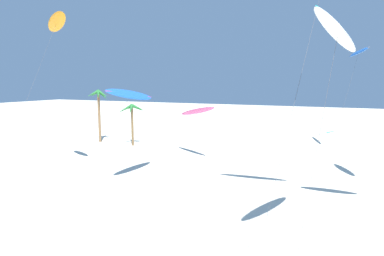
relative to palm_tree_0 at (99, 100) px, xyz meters
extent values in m
cylinder|color=olive|center=(-0.02, -0.03, -2.83)|extent=(0.42, 0.42, 8.88)
cone|color=#287533|center=(0.93, 0.04, 1.14)|extent=(2.18, 0.72, 1.44)
cone|color=#287533|center=(0.36, 0.64, 0.89)|extent=(1.42, 1.95, 1.85)
cone|color=#287533|center=(-0.36, 0.93, 1.35)|extent=(1.26, 2.25, 1.06)
cone|color=#287533|center=(-0.95, 0.08, 1.14)|extent=(2.19, 0.81, 1.45)
cone|color=#287533|center=(-0.49, -0.88, 1.18)|extent=(1.54, 2.16, 1.38)
cone|color=#287533|center=(0.55, -0.72, 1.05)|extent=(1.76, 1.96, 1.60)
cylinder|color=brown|center=(7.12, -0.35, -3.94)|extent=(0.36, 0.36, 6.65)
cone|color=#287533|center=(8.25, -0.38, -0.95)|extent=(2.45, 0.63, 1.20)
cone|color=#287533|center=(7.61, 0.59, -1.14)|extent=(1.60, 2.36, 1.54)
cone|color=#287533|center=(6.25, 0.35, -1.01)|extent=(2.23, 1.96, 1.31)
cone|color=#287533|center=(6.34, -1.07, -1.16)|extent=(2.12, 2.02, 1.58)
cone|color=#287533|center=(7.58, -1.29, -1.16)|extent=(1.55, 2.36, 1.59)
ellipsoid|color=orange|center=(9.79, -17.37, 9.45)|extent=(5.56, 3.85, 2.20)
ellipsoid|color=blue|center=(9.79, -17.37, 9.48)|extent=(5.14, 3.18, 1.59)
cylinder|color=#4C4C51|center=(10.28, -22.20, 1.05)|extent=(0.99, 9.67, 16.63)
ellipsoid|color=blue|center=(18.84, -17.02, 1.86)|extent=(1.41, 7.39, 1.91)
ellipsoid|color=purple|center=(18.84, -17.02, 1.88)|extent=(0.68, 7.43, 1.26)
cylinder|color=#4C4C51|center=(18.37, -20.75, -2.73)|extent=(0.96, 7.48, 9.07)
ellipsoid|color=white|center=(37.45, -24.73, 5.56)|extent=(2.77, 7.49, 1.93)
ellipsoid|color=#19B2B7|center=(37.45, -24.73, 5.59)|extent=(2.13, 7.44, 1.69)
cylinder|color=#4C4C51|center=(36.76, -26.12, -0.90)|extent=(1.41, 2.81, 12.74)
ellipsoid|color=white|center=(39.70, -14.51, -0.69)|extent=(5.68, 1.34, 2.00)
ellipsoid|color=#19B2B7|center=(39.70, -14.51, -0.65)|extent=(5.72, 0.79, 1.51)
ellipsoid|color=#EA5193|center=(20.18, -3.78, -0.81)|extent=(7.52, 5.62, 2.36)
ellipsoid|color=blue|center=(20.18, -3.78, -0.78)|extent=(7.21, 5.17, 1.96)
cylinder|color=#4C4C51|center=(22.00, -6.48, -4.08)|extent=(3.66, 5.41, 6.38)
cylinder|color=#4C4C51|center=(35.65, -25.32, 2.65)|extent=(2.62, 10.01, 19.84)
ellipsoid|color=blue|center=(39.96, 9.60, 7.44)|extent=(2.94, 7.91, 1.36)
ellipsoid|color=orange|center=(39.96, 9.60, 7.47)|extent=(2.49, 7.90, 0.84)
cylinder|color=#4C4C51|center=(38.45, 6.53, 0.05)|extent=(3.04, 6.16, 14.64)
camera|label=1|loc=(37.68, -43.33, 3.01)|focal=29.78mm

